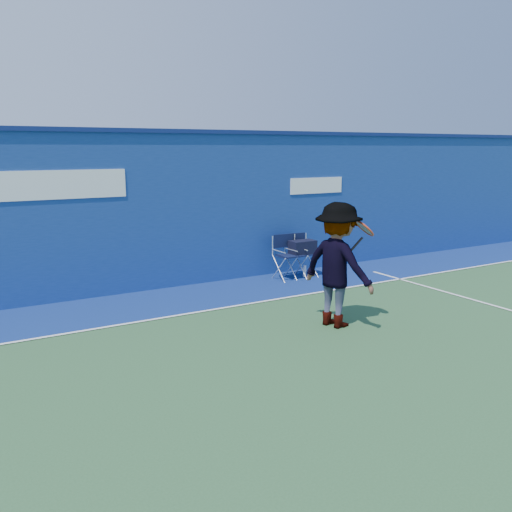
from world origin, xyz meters
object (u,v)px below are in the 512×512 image
directors_chair_left (289,265)px  directors_chair_right (301,259)px  water_bottle (305,271)px  tennis_player (338,265)px

directors_chair_left → directors_chair_right: directors_chair_left is taller
directors_chair_right → water_bottle: size_ratio=3.60×
directors_chair_right → tennis_player: size_ratio=0.48×
directors_chair_left → water_bottle: directors_chair_left is taller
tennis_player → water_bottle: bearing=63.5°
water_bottle → tennis_player: 3.35m
directors_chair_right → directors_chair_left: bearing=-173.6°
water_bottle → directors_chair_right: bearing=146.5°
water_bottle → tennis_player: (-1.45, -2.90, 0.84)m
directors_chair_left → water_bottle: 0.43m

